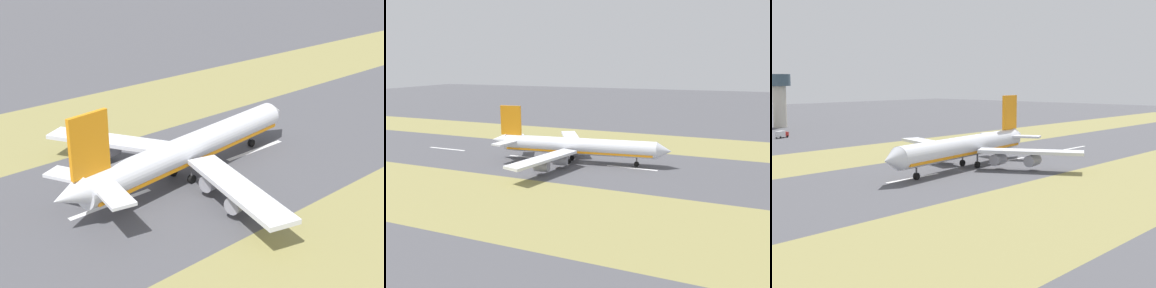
% 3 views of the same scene
% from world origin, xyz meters
% --- Properties ---
extents(ground_plane, '(800.00, 800.00, 0.00)m').
position_xyz_m(ground_plane, '(0.00, 0.00, 0.00)').
color(ground_plane, '#4C4C51').
extents(grass_median_west, '(40.00, 600.00, 0.01)m').
position_xyz_m(grass_median_west, '(-45.00, 0.00, 0.00)').
color(grass_median_west, olive).
rests_on(grass_median_west, ground).
extents(centreline_dash_mid, '(1.20, 18.00, 0.01)m').
position_xyz_m(centreline_dash_mid, '(0.00, -23.30, 0.01)').
color(centreline_dash_mid, silver).
rests_on(centreline_dash_mid, ground).
extents(centreline_dash_far, '(1.20, 18.00, 0.01)m').
position_xyz_m(centreline_dash_far, '(0.00, 16.70, 0.01)').
color(centreline_dash_far, silver).
rests_on(centreline_dash_far, ground).
extents(airplane_main_jet, '(63.65, 67.17, 20.20)m').
position_xyz_m(airplane_main_jet, '(0.57, -5.19, 6.02)').
color(airplane_main_jet, silver).
rests_on(airplane_main_jet, ground).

